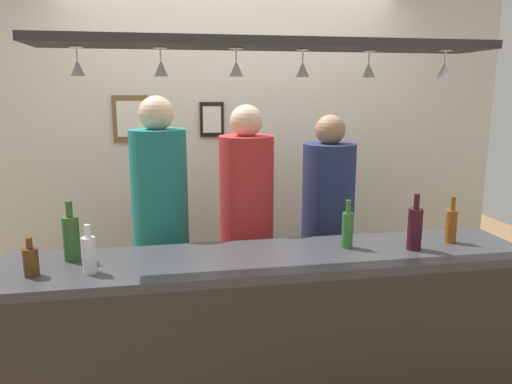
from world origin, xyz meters
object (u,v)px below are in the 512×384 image
(person_left_teal_shirt, at_px, (160,211))
(bottle_beer_amber_tall, at_px, (451,225))
(bottle_soda_clear, at_px, (89,254))
(picture_frame_caricature, at_px, (131,119))
(person_middle_red_shirt, at_px, (247,212))
(bottle_champagne_green, at_px, (71,237))
(person_right_navy_shirt, at_px, (328,215))
(picture_frame_crest, at_px, (212,120))
(bottle_beer_green_import, at_px, (347,229))
(bottle_wine_dark_red, at_px, (415,228))
(bottle_beer_brown_stubby, at_px, (31,261))

(person_left_teal_shirt, relative_size, bottle_beer_amber_tall, 6.73)
(bottle_soda_clear, relative_size, picture_frame_caricature, 0.68)
(person_left_teal_shirt, distance_m, person_middle_red_shirt, 0.54)
(bottle_champagne_green, relative_size, bottle_soda_clear, 1.30)
(person_right_navy_shirt, relative_size, picture_frame_caricature, 4.80)
(person_middle_red_shirt, xyz_separation_m, bottle_beer_amber_tall, (1.05, -0.60, 0.03))
(picture_frame_crest, bearing_deg, person_left_teal_shirt, -117.13)
(bottle_beer_green_import, bearing_deg, person_left_teal_shirt, 149.41)
(person_right_navy_shirt, distance_m, bottle_soda_clear, 1.56)
(bottle_beer_green_import, bearing_deg, picture_frame_crest, 113.47)
(person_left_teal_shirt, distance_m, bottle_beer_green_import, 1.14)
(bottle_wine_dark_red, bearing_deg, person_middle_red_shirt, 139.45)
(person_middle_red_shirt, relative_size, bottle_champagne_green, 5.66)
(bottle_beer_brown_stubby, height_order, picture_frame_caricature, picture_frame_caricature)
(bottle_beer_amber_tall, xyz_separation_m, picture_frame_caricature, (-1.78, 1.37, 0.52))
(bottle_champagne_green, bearing_deg, person_right_navy_shirt, 19.24)
(person_middle_red_shirt, height_order, picture_frame_caricature, picture_frame_caricature)
(person_left_teal_shirt, xyz_separation_m, bottle_beer_green_import, (0.98, -0.58, -0.00))
(bottle_beer_brown_stubby, distance_m, bottle_soda_clear, 0.26)
(person_middle_red_shirt, relative_size, bottle_beer_brown_stubby, 9.43)
(person_middle_red_shirt, bearing_deg, picture_frame_crest, 100.19)
(picture_frame_caricature, bearing_deg, bottle_wine_dark_red, -43.53)
(bottle_beer_green_import, bearing_deg, bottle_soda_clear, -173.82)
(person_middle_red_shirt, height_order, bottle_wine_dark_red, person_middle_red_shirt)
(bottle_beer_green_import, bearing_deg, bottle_wine_dark_red, -15.16)
(bottle_soda_clear, xyz_separation_m, picture_frame_crest, (0.71, 1.50, 0.52))
(bottle_wine_dark_red, xyz_separation_m, bottle_beer_green_import, (-0.34, 0.09, -0.01))
(bottle_wine_dark_red, bearing_deg, picture_frame_caricature, 136.47)
(person_right_navy_shirt, xyz_separation_m, bottle_wine_dark_red, (0.25, -0.67, 0.09))
(picture_frame_caricature, bearing_deg, person_left_teal_shirt, -75.45)
(bottle_champagne_green, distance_m, picture_frame_crest, 1.61)
(bottle_soda_clear, bearing_deg, bottle_wine_dark_red, 1.72)
(person_left_teal_shirt, bearing_deg, person_right_navy_shirt, 0.00)
(bottle_champagne_green, distance_m, bottle_beer_green_import, 1.41)
(person_left_teal_shirt, height_order, bottle_champagne_green, person_left_teal_shirt)
(bottle_beer_amber_tall, xyz_separation_m, bottle_soda_clear, (-1.89, -0.12, -0.01))
(bottle_beer_green_import, bearing_deg, bottle_champagne_green, 177.59)
(person_left_teal_shirt, height_order, bottle_wine_dark_red, person_left_teal_shirt)
(bottle_beer_brown_stubby, xyz_separation_m, bottle_soda_clear, (0.25, -0.01, 0.02))
(bottle_champagne_green, bearing_deg, bottle_beer_amber_tall, -2.16)
(person_right_navy_shirt, relative_size, bottle_beer_amber_tall, 6.28)
(bottle_beer_brown_stubby, distance_m, picture_frame_caricature, 1.63)
(bottle_beer_green_import, distance_m, picture_frame_caricature, 1.87)
(person_left_teal_shirt, distance_m, bottle_beer_brown_stubby, 0.91)
(person_left_teal_shirt, bearing_deg, bottle_wine_dark_red, -26.99)
(person_left_teal_shirt, bearing_deg, picture_frame_crest, 62.87)
(bottle_beer_brown_stubby, relative_size, bottle_soda_clear, 0.78)
(bottle_champagne_green, relative_size, bottle_beer_green_import, 1.15)
(person_right_navy_shirt, bearing_deg, picture_frame_crest, 131.16)
(bottle_beer_green_import, height_order, picture_frame_crest, picture_frame_crest)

